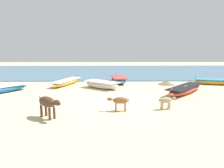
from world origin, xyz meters
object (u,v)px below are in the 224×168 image
object	(u,v)px
fishing_boat_6	(119,80)
calf_far_brown	(120,101)
fishing_boat_5	(102,84)
calf_near_dun	(166,101)
cow_adult_dark	(48,103)
fishing_boat_0	(212,82)
fishing_boat_3	(67,82)
fishing_boat_1	(185,89)

from	to	relation	value
fishing_boat_6	calf_far_brown	distance (m)	8.35
fishing_boat_6	fishing_boat_5	bearing A→B (deg)	143.98
fishing_boat_6	calf_near_dun	distance (m)	8.35
cow_adult_dark	calf_far_brown	world-z (taller)	cow_adult_dark
fishing_boat_6	fishing_boat_0	bearing A→B (deg)	-104.06
fishing_boat_0	fishing_boat_3	bearing A→B (deg)	14.71
fishing_boat_6	cow_adult_dark	bearing A→B (deg)	152.38
fishing_boat_1	fishing_boat_5	bearing A→B (deg)	-64.28
fishing_boat_0	calf_near_dun	distance (m)	9.42
fishing_boat_6	calf_far_brown	world-z (taller)	fishing_boat_6
fishing_boat_5	calf_near_dun	bearing A→B (deg)	-19.50
fishing_boat_0	fishing_boat_3	distance (m)	12.65
calf_near_dun	fishing_boat_1	bearing A→B (deg)	42.28
fishing_boat_5	fishing_boat_3	bearing A→B (deg)	-169.54
fishing_boat_5	calf_near_dun	xyz separation A→B (m)	(3.42, -5.50, 0.14)
fishing_boat_6	cow_adult_dark	size ratio (longest dim) A/B	2.69
fishing_boat_5	fishing_boat_6	world-z (taller)	fishing_boat_6
fishing_boat_3	calf_near_dun	distance (m)	9.67
fishing_boat_0	fishing_boat_1	size ratio (longest dim) A/B	0.76
fishing_boat_1	fishing_boat_5	xyz separation A→B (m)	(-5.84, 1.77, 0.03)
fishing_boat_0	cow_adult_dark	bearing A→B (deg)	50.56
cow_adult_dark	calf_far_brown	size ratio (longest dim) A/B	1.19
fishing_boat_1	fishing_boat_5	world-z (taller)	fishing_boat_5
fishing_boat_1	cow_adult_dark	bearing A→B (deg)	-15.23
fishing_boat_0	fishing_boat_1	xyz separation A→B (m)	(-3.72, -3.42, 0.02)
fishing_boat_5	fishing_boat_6	bearing A→B (deg)	99.94
fishing_boat_3	fishing_boat_0	bearing A→B (deg)	-73.62
cow_adult_dark	calf_far_brown	bearing A→B (deg)	56.22
fishing_boat_1	fishing_boat_3	size ratio (longest dim) A/B	0.96
fishing_boat_0	calf_far_brown	bearing A→B (deg)	55.82
fishing_boat_6	calf_near_dun	bearing A→B (deg)	-173.53
fishing_boat_3	fishing_boat_5	distance (m)	3.50
calf_near_dun	fishing_boat_5	bearing A→B (deg)	107.22
fishing_boat_0	calf_near_dun	size ratio (longest dim) A/B	3.40
fishing_boat_5	cow_adult_dark	distance (m)	7.02
fishing_boat_5	calf_far_brown	size ratio (longest dim) A/B	2.98
fishing_boat_0	fishing_boat_6	distance (m)	8.19
fishing_boat_5	fishing_boat_1	bearing A→B (deg)	21.73
calf_near_dun	fishing_boat_0	bearing A→B (deg)	34.65
fishing_boat_6	calf_far_brown	xyz separation A→B (m)	(-0.34, -8.34, 0.19)
cow_adult_dark	calf_near_dun	bearing A→B (deg)	51.43
fishing_boat_1	fishing_boat_6	xyz separation A→B (m)	(-4.41, 4.38, 0.03)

